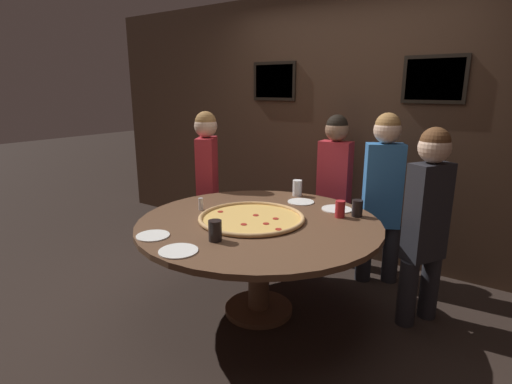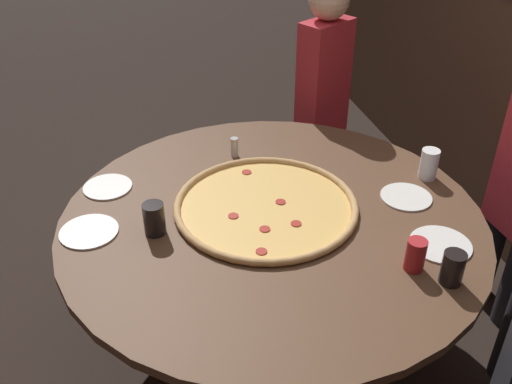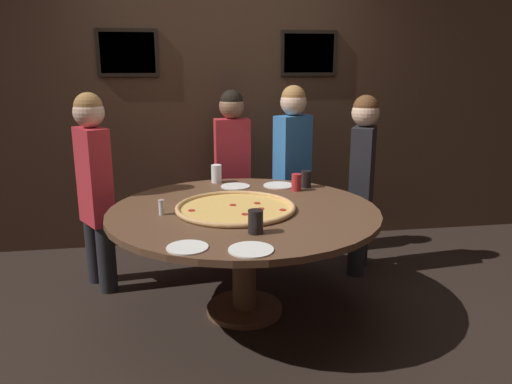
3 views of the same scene
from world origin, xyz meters
name	(u,v)px [view 1 (image 1 of 3)]	position (x,y,z in m)	size (l,w,h in m)	color
ground_plane	(259,311)	(0.00, 0.00, 0.00)	(24.00, 24.00, 0.00)	black
back_wall	(344,127)	(0.00, 1.49, 1.30)	(6.40, 0.08, 2.60)	#3D281C
dining_table	(259,235)	(0.00, 0.00, 0.63)	(1.77, 1.77, 0.74)	brown
giant_pizza	(252,218)	(-0.06, -0.01, 0.75)	(0.79, 0.79, 0.03)	#EAB75B
drink_cup_front_edge	(340,209)	(0.45, 0.41, 0.80)	(0.07, 0.07, 0.13)	#B22328
drink_cup_near_right	(357,208)	(0.55, 0.51, 0.80)	(0.08, 0.08, 0.13)	black
drink_cup_beside_pizza	(297,188)	(-0.11, 0.77, 0.81)	(0.08, 0.08, 0.14)	white
drink_cup_centre_back	(215,231)	(0.00, -0.49, 0.81)	(0.09, 0.09, 0.13)	black
white_plate_right_side	(337,209)	(0.35, 0.58, 0.74)	(0.24, 0.24, 0.01)	white
white_plate_near_front	(301,202)	(0.02, 0.60, 0.74)	(0.22, 0.22, 0.01)	white
white_plate_beside_cup	(153,236)	(-0.38, -0.66, 0.74)	(0.22, 0.22, 0.01)	white
white_plate_left_side	(178,251)	(-0.07, -0.75, 0.74)	(0.23, 0.23, 0.01)	white
condiment_shaker	(201,204)	(-0.53, -0.05, 0.79)	(0.04, 0.04, 0.10)	silver
diner_far_left	(427,216)	(1.03, 0.57, 0.81)	(0.29, 0.37, 1.43)	#232328
diner_far_right	(334,181)	(0.06, 1.18, 0.82)	(0.36, 0.22, 1.45)	#232328
diner_side_right	(382,189)	(0.57, 1.03, 0.84)	(0.39, 0.30, 1.49)	#232328
diner_side_left	(207,177)	(-1.02, 0.59, 0.83)	(0.30, 0.38, 1.47)	#232328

